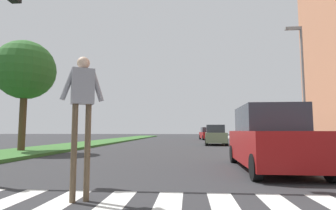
{
  "coord_description": "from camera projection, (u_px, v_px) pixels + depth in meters",
  "views": [
    {
      "loc": [
        0.79,
        2.85,
        1.19
      ],
      "look_at": [
        -0.62,
        20.97,
        2.95
      ],
      "focal_mm": 28.45,
      "sensor_mm": 36.0,
      "label": 1
    }
  ],
  "objects": [
    {
      "name": "sedan_distant",
      "position": [
        208.0,
        134.0,
        35.39
      ],
      "size": [
        2.22,
        4.22,
        1.65
      ],
      "color": "maroon",
      "rests_on": "ground_plane"
    },
    {
      "name": "traffic_light_gantry",
      "position": [
        11.0,
        15.0,
        7.23
      ],
      "size": [
        7.86,
        0.3,
        6.0
      ],
      "color": "gold",
      "rests_on": "median_strip"
    },
    {
      "name": "pedestrian_performer",
      "position": [
        82.0,
        103.0,
        4.62
      ],
      "size": [
        0.7,
        0.43,
        2.49
      ],
      "color": "brown",
      "rests_on": "ground_plane"
    },
    {
      "name": "suv_crossing",
      "position": [
        270.0,
        139.0,
        8.21
      ],
      "size": [
        2.06,
        4.64,
        1.97
      ],
      "color": "maroon",
      "rests_on": "ground_plane"
    },
    {
      "name": "median_strip",
      "position": [
        99.0,
        142.0,
        25.51
      ],
      "size": [
        3.68,
        64.0,
        0.15
      ],
      "primitive_type": "cube",
      "color": "#386B2D",
      "rests_on": "ground_plane"
    },
    {
      "name": "crosswalk",
      "position": [
        138.0,
        208.0,
        4.1
      ],
      "size": [
        6.75,
        2.2,
        0.01
      ],
      "color": "silver",
      "rests_on": "ground_plane"
    },
    {
      "name": "street_lamp_right",
      "position": [
        301.0,
        75.0,
        16.27
      ],
      "size": [
        1.02,
        0.24,
        7.5
      ],
      "color": "slate",
      "rests_on": "sidewalk_right"
    },
    {
      "name": "ground_plane",
      "position": [
        181.0,
        143.0,
        26.88
      ],
      "size": [
        140.0,
        140.0,
        0.0
      ],
      "primitive_type": "plane",
      "color": "#2D2D30"
    },
    {
      "name": "sedan_midblock",
      "position": [
        215.0,
        136.0,
        22.69
      ],
      "size": [
        1.99,
        4.33,
        1.69
      ],
      "color": "gray",
      "rests_on": "ground_plane"
    },
    {
      "name": "tree_mid",
      "position": [
        25.0,
        70.0,
        14.65
      ],
      "size": [
        3.23,
        3.23,
        6.0
      ],
      "color": "#4C3823",
      "rests_on": "median_strip"
    },
    {
      "name": "sidewalk_right",
      "position": [
        271.0,
        143.0,
        24.26
      ],
      "size": [
        3.0,
        64.0,
        0.15
      ],
      "primitive_type": "cube",
      "color": "#9E9991",
      "rests_on": "ground_plane"
    }
  ]
}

